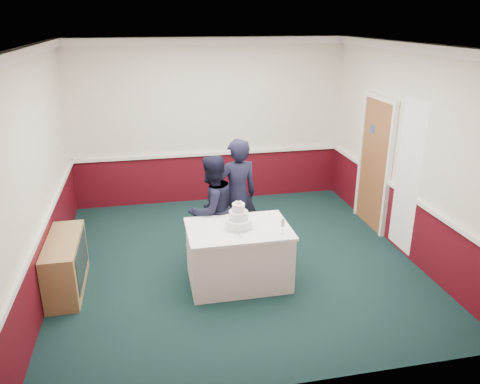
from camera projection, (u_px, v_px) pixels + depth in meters
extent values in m
plane|color=#12282C|center=(236.00, 261.00, 6.79)|extent=(5.00, 5.00, 0.00)
cube|color=silver|center=(210.00, 123.00, 8.52)|extent=(5.00, 0.05, 3.00)
cube|color=silver|center=(40.00, 173.00, 5.79)|extent=(0.05, 5.00, 3.00)
cube|color=silver|center=(404.00, 152.00, 6.72)|extent=(0.05, 5.00, 3.00)
cube|color=white|center=(235.00, 47.00, 5.74)|extent=(5.00, 5.00, 0.05)
cube|color=#460913|center=(211.00, 177.00, 8.90)|extent=(5.00, 0.02, 0.90)
cube|color=white|center=(210.00, 154.00, 8.72)|extent=(4.98, 0.05, 0.06)
cube|color=white|center=(208.00, 41.00, 8.01)|extent=(5.00, 0.08, 0.12)
cube|color=#986536|center=(375.00, 165.00, 7.61)|extent=(0.05, 0.90, 2.10)
cube|color=#234799|center=(372.00, 129.00, 7.54)|extent=(0.01, 0.12, 0.12)
cube|color=white|center=(407.00, 177.00, 6.59)|extent=(0.02, 0.60, 2.20)
cube|color=#98724A|center=(66.00, 265.00, 5.98)|extent=(0.40, 1.20, 0.70)
cube|color=black|center=(82.00, 259.00, 6.00)|extent=(0.01, 1.00, 0.50)
cube|color=white|center=(239.00, 256.00, 6.13)|extent=(1.28, 0.88, 0.76)
cube|color=white|center=(238.00, 229.00, 5.99)|extent=(1.32, 0.92, 0.04)
cylinder|color=white|center=(238.00, 223.00, 5.96)|extent=(0.34, 0.34, 0.12)
cylinder|color=silver|center=(238.00, 227.00, 5.98)|extent=(0.35, 0.35, 0.03)
cylinder|color=white|center=(238.00, 215.00, 5.92)|extent=(0.24, 0.24, 0.11)
cylinder|color=silver|center=(238.00, 218.00, 5.93)|extent=(0.25, 0.25, 0.02)
cylinder|color=white|center=(238.00, 207.00, 5.88)|extent=(0.16, 0.16, 0.10)
cylinder|color=silver|center=(238.00, 210.00, 5.90)|extent=(0.17, 0.17, 0.02)
sphere|color=#EDE5C9|center=(238.00, 202.00, 5.86)|extent=(0.03, 0.03, 0.03)
sphere|color=#EDE5C9|center=(240.00, 202.00, 5.88)|extent=(0.03, 0.03, 0.03)
sphere|color=#EDE5C9|center=(236.00, 202.00, 5.88)|extent=(0.03, 0.03, 0.03)
sphere|color=#EDE5C9|center=(240.00, 203.00, 5.84)|extent=(0.03, 0.03, 0.03)
sphere|color=#EDE5C9|center=(237.00, 203.00, 5.84)|extent=(0.03, 0.03, 0.03)
cube|color=silver|center=(239.00, 234.00, 5.79)|extent=(0.03, 0.22, 0.00)
cylinder|color=silver|center=(282.00, 233.00, 5.82)|extent=(0.05, 0.05, 0.01)
cylinder|color=silver|center=(282.00, 230.00, 5.80)|extent=(0.01, 0.01, 0.09)
cylinder|color=silver|center=(283.00, 223.00, 5.77)|extent=(0.04, 0.04, 0.11)
imported|color=black|center=(212.00, 210.00, 6.55)|extent=(0.96, 0.90, 1.57)
imported|color=black|center=(237.00, 196.00, 6.84)|extent=(0.70, 0.53, 1.72)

